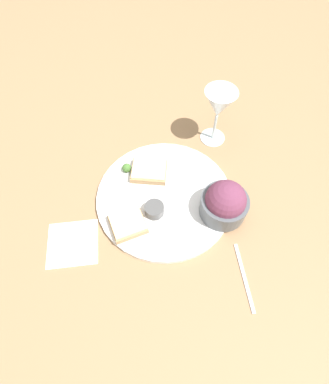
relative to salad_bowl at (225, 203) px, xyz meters
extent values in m
plane|color=#93704C|center=(0.12, -0.10, -0.06)|extent=(4.00, 4.00, 0.00)
cylinder|color=white|center=(0.12, -0.10, -0.05)|extent=(0.36, 0.36, 0.01)
cylinder|color=#4C5156|center=(0.00, 0.00, -0.02)|extent=(0.12, 0.12, 0.06)
sphere|color=#6B334C|center=(0.00, 0.00, 0.01)|extent=(0.10, 0.10, 0.10)
cylinder|color=#4C4C4C|center=(0.16, -0.07, -0.03)|extent=(0.05, 0.05, 0.03)
cylinder|color=tan|center=(0.16, -0.07, -0.02)|extent=(0.04, 0.04, 0.01)
cube|color=tan|center=(0.12, -0.18, -0.04)|extent=(0.12, 0.11, 0.02)
cube|color=beige|center=(0.12, -0.18, -0.02)|extent=(0.11, 0.11, 0.01)
cube|color=tan|center=(0.23, -0.06, -0.04)|extent=(0.09, 0.08, 0.02)
cube|color=beige|center=(0.23, -0.06, -0.02)|extent=(0.08, 0.07, 0.01)
cylinder|color=silver|center=(-0.11, -0.24, -0.06)|extent=(0.07, 0.07, 0.01)
cylinder|color=silver|center=(-0.11, -0.24, -0.01)|extent=(0.01, 0.01, 0.09)
cone|color=silver|center=(-0.11, -0.24, 0.07)|extent=(0.09, 0.09, 0.08)
sphere|color=#477533|center=(0.18, -0.22, -0.03)|extent=(0.02, 0.02, 0.02)
cube|color=white|center=(0.37, -0.08, -0.06)|extent=(0.15, 0.15, 0.01)
cube|color=silver|center=(0.03, 0.17, -0.06)|extent=(0.05, 0.16, 0.01)
camera|label=1|loc=(0.28, 0.26, 0.64)|focal=28.00mm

